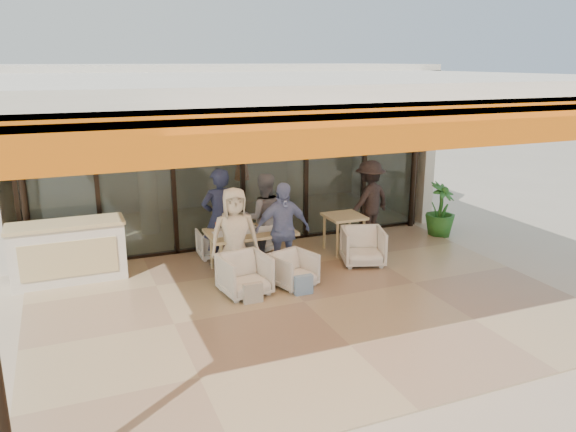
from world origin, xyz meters
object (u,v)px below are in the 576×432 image
Objects in this scene: diner_grey at (264,217)px; diner_cream at (235,237)px; host_counter at (68,252)px; side_table at (344,220)px; dining_table at (250,234)px; potted_palm at (441,210)px; chair_far_left at (214,242)px; standing_woman at (369,200)px; diner_navy at (220,218)px; chair_near_left at (245,273)px; side_chair at (363,245)px; chair_far_right at (256,236)px; diner_periwinkle at (282,230)px; chair_near_right at (294,268)px.

diner_grey reaches higher than diner_cream.
side_table is at bearing -4.47° from host_counter.
diner_grey reaches higher than dining_table.
dining_table is 0.63m from diner_cream.
host_counter is 1.13× the size of diner_cream.
dining_table is at bearing -173.97° from potted_palm.
chair_far_left is 3.32m from standing_woman.
potted_palm is at bearing 174.54° from diner_navy.
chair_near_left is at bearing 9.42° from standing_woman.
potted_palm reaches higher than side_chair.
potted_palm is at bearing -1.62° from host_counter.
chair_far_right is 0.38× the size of diner_periwinkle.
chair_near_left is 1.50m from diner_navy.
diner_grey is 1.59m from side_table.
diner_navy is 1.08× the size of diner_periwinkle.
dining_table is 4.41m from potted_palm.
diner_navy is 2.41× the size of side_table.
diner_navy is at bearing 177.41° from side_chair.
dining_table is at bearing -171.93° from side_table.
chair_far_left is 0.80× the size of side_table.
chair_far_right is 1.71m from diner_cream.
dining_table is 0.64m from diner_navy.
chair_near_left is 3.77m from standing_woman.
diner_cream is at bearing -169.14° from potted_palm.
diner_navy is (-0.84, -0.50, 0.58)m from chair_far_right.
chair_near_right is at bearing -23.05° from diner_cream.
diner_periwinkle is 1.75m from side_table.
potted_palm is (4.39, 0.46, -0.12)m from dining_table.
chair_far_right is 0.87× the size of chair_near_left.
chair_far_right is (3.39, 0.27, -0.21)m from host_counter.
chair_far_left is 2.08m from chair_near_right.
diner_periwinkle reaches higher than chair_far_left.
chair_far_right is 1.90m from chair_near_right.
side_table is at bearing -173.67° from diner_grey.
chair_far_left is 0.94× the size of chair_far_right.
diner_cream is at bearing -162.93° from side_table.
diner_periwinkle is (0.84, -1.40, 0.53)m from chair_far_left.
standing_woman reaches higher than chair_far_left.
host_counter is 5.09m from side_chair.
chair_far_left is at bearing 113.59° from dining_table.
diner_periwinkle is (0.43, -0.46, 0.14)m from dining_table.
side_chair is at bearing 151.53° from chair_far_left.
chair_near_left is 0.44× the size of standing_woman.
chair_far_right is 0.35× the size of diner_navy.
side_chair reaches higher than chair_near_right.
potted_palm is (3.96, 1.42, 0.25)m from chair_near_right.
standing_woman is (3.28, 1.29, 0.01)m from diner_cream.
diner_periwinkle is at bearing -166.91° from potted_palm.
standing_woman is at bearing 29.98° from diner_periwinkle.
standing_woman is at bearing 16.19° from dining_table.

